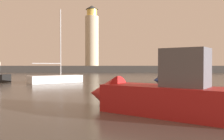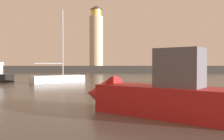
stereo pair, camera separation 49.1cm
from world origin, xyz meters
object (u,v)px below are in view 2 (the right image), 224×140
at_px(lighthouse, 96,37).
at_px(mooring_buoy, 164,89).
at_px(motorboat_2, 177,78).
at_px(motorboat_0, 148,94).
at_px(sailboat_moored, 58,79).

xyz_separation_m(lighthouse, mooring_buoy, (10.55, -55.01, -9.72)).
bearing_deg(lighthouse, motorboat_2, -72.33).
relative_size(motorboat_0, mooring_buoy, 6.61).
distance_m(motorboat_2, sailboat_moored, 14.15).
height_order(motorboat_2, mooring_buoy, motorboat_2).
bearing_deg(mooring_buoy, sailboat_moored, 129.34).
relative_size(lighthouse, motorboat_2, 3.03).
relative_size(lighthouse, motorboat_0, 2.44).
height_order(sailboat_moored, mooring_buoy, sailboat_moored).
relative_size(motorboat_2, mooring_buoy, 5.34).
xyz_separation_m(motorboat_2, sailboat_moored, (-14.05, 1.64, -0.16)).
height_order(lighthouse, sailboat_moored, lighthouse).
height_order(motorboat_2, sailboat_moored, sailboat_moored).
height_order(lighthouse, mooring_buoy, lighthouse).
height_order(motorboat_0, mooring_buoy, motorboat_0).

